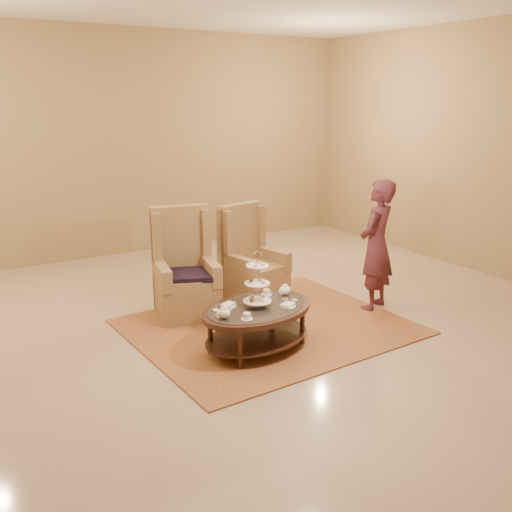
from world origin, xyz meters
TOP-DOWN VIEW (x-y plane):
  - ground at (0.00, 0.00)m, footprint 8.00×8.00m
  - ceiling at (0.00, 0.00)m, footprint 8.00×8.00m
  - wall_back at (0.00, 4.00)m, footprint 8.00×0.04m
  - wall_right at (4.00, 0.00)m, footprint 0.04×8.00m
  - rug at (0.23, 0.13)m, footprint 2.98×2.52m
  - tea_table at (-0.18, -0.29)m, footprint 1.37×1.07m
  - armchair_left at (-0.37, 1.00)m, footprint 0.81×0.83m
  - armchair_right at (0.53, 1.04)m, footprint 0.76×0.78m
  - person at (1.64, -0.02)m, footprint 0.67×0.58m

SIDE VIEW (x-z plane):
  - ground at x=0.00m, z-range 0.00..0.00m
  - ceiling at x=0.00m, z-range -0.01..0.01m
  - rug at x=0.23m, z-range 0.00..0.02m
  - tea_table at x=-0.18m, z-range -0.14..0.89m
  - armchair_right at x=0.53m, z-range -0.20..1.00m
  - armchair_left at x=-0.37m, z-range -0.20..1.05m
  - person at x=1.64m, z-range 0.00..1.56m
  - wall_back at x=0.00m, z-range 0.00..3.50m
  - wall_right at x=4.00m, z-range 0.00..3.50m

